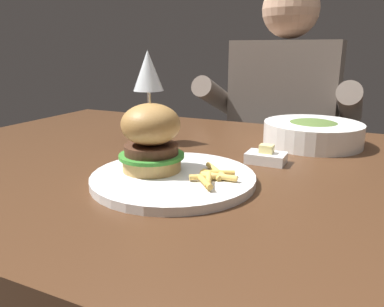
% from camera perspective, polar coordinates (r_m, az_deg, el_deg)
% --- Properties ---
extents(dining_table, '(1.44, 0.86, 0.74)m').
position_cam_1_polar(dining_table, '(0.73, 6.78, -8.29)').
color(dining_table, '#472B19').
rests_on(dining_table, ground).
extents(main_plate, '(0.27, 0.27, 0.01)m').
position_cam_1_polar(main_plate, '(0.62, -2.87, -3.77)').
color(main_plate, white).
rests_on(main_plate, dining_table).
extents(burger_sandwich, '(0.11, 0.11, 0.13)m').
position_cam_1_polar(burger_sandwich, '(0.63, -6.25, 2.46)').
color(burger_sandwich, tan).
rests_on(burger_sandwich, main_plate).
extents(fries_pile, '(0.07, 0.11, 0.01)m').
position_cam_1_polar(fries_pile, '(0.59, 3.10, -3.39)').
color(fries_pile, '#E0B251').
rests_on(fries_pile, main_plate).
extents(wine_glass, '(0.07, 0.07, 0.21)m').
position_cam_1_polar(wine_glass, '(0.86, -6.71, 11.97)').
color(wine_glass, silver).
rests_on(wine_glass, dining_table).
extents(butter_dish, '(0.07, 0.05, 0.04)m').
position_cam_1_polar(butter_dish, '(0.73, 11.23, -0.52)').
color(butter_dish, white).
rests_on(butter_dish, dining_table).
extents(soup_bowl, '(0.22, 0.22, 0.06)m').
position_cam_1_polar(soup_bowl, '(0.90, 17.90, 3.08)').
color(soup_bowl, white).
rests_on(soup_bowl, dining_table).
extents(diner_person, '(0.51, 0.36, 1.18)m').
position_cam_1_polar(diner_person, '(1.42, 13.38, -0.64)').
color(diner_person, '#282833').
rests_on(diner_person, ground).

